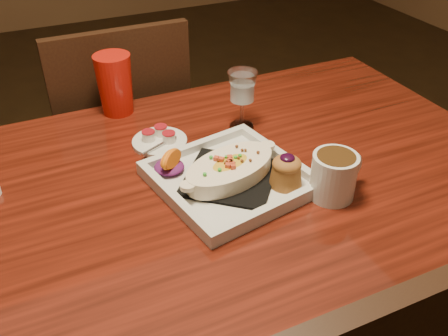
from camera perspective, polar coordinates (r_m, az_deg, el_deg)
name	(u,v)px	position (r m, az deg, el deg)	size (l,w,h in m)	color
table	(191,226)	(1.10, -3.85, -6.66)	(1.50, 0.90, 0.75)	maroon
chair_far	(122,144)	(1.68, -11.62, 2.68)	(0.42, 0.42, 0.93)	black
plate	(234,173)	(1.04, 1.18, -0.62)	(0.34, 0.34, 0.08)	silver
coffee_mug	(335,174)	(1.02, 12.56, -0.65)	(0.13, 0.09, 0.10)	silver
goblet	(242,90)	(1.20, 2.11, 8.93)	(0.07, 0.07, 0.15)	silver
saucer	(159,140)	(1.19, -7.39, 3.21)	(0.13, 0.13, 0.09)	silver
red_tumbler	(115,84)	(1.32, -12.36, 9.32)	(0.09, 0.09, 0.16)	red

